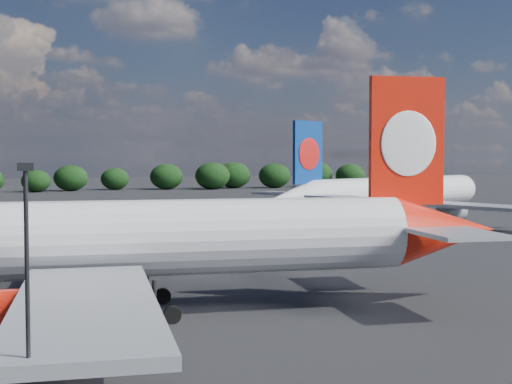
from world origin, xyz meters
name	(u,v)px	position (x,y,z in m)	size (l,w,h in m)	color
ground	(37,235)	(0.00, 60.00, 0.00)	(500.00, 500.00, 0.00)	black
qantas_airliner	(145,241)	(6.24, 6.57, 5.09)	(51.27, 48.80, 16.72)	silver
china_southern_airliner	(388,194)	(53.23, 58.38, 4.79)	(46.09, 44.40, 15.73)	silver
apron_lamp_post	(27,298)	(-1.59, -16.03, 5.99)	(0.55, 0.30, 10.70)	black
billboard_yellow	(70,178)	(12.00, 182.00, 3.87)	(5.00, 0.30, 5.50)	yellow
horizon_treeline	(114,178)	(24.88, 179.83, 3.86)	(204.56, 15.50, 8.78)	black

